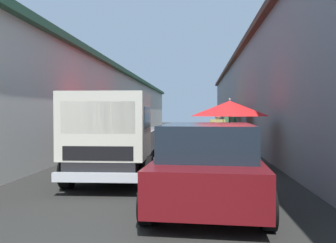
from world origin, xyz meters
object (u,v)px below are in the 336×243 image
object	(u,v)px
fruit_stall_near_right	(107,113)
vendor_in_shade	(218,131)
fruit_stall_far_left	(229,113)
fruit_stall_far_right	(230,115)
delivery_truck	(114,139)
parked_scooter	(218,136)
hatchback_car	(208,163)
vendor_by_crates	(230,126)
fruit_stall_near_left	(222,114)
fruit_stall_mid_lane	(125,113)
plastic_stool	(255,162)

from	to	relation	value
fruit_stall_near_right	vendor_in_shade	world-z (taller)	fruit_stall_near_right
fruit_stall_near_right	fruit_stall_far_left	distance (m)	6.15
fruit_stall_far_right	vendor_in_shade	xyz separation A→B (m)	(3.55, 0.18, -0.66)
delivery_truck	vendor_in_shade	world-z (taller)	delivery_truck
fruit_stall_near_right	parked_scooter	bearing A→B (deg)	-36.94
hatchback_car	parked_scooter	size ratio (longest dim) A/B	2.36
vendor_by_crates	fruit_stall_far_right	bearing A→B (deg)	174.59
fruit_stall_near_left	hatchback_car	bearing A→B (deg)	174.99
delivery_truck	fruit_stall_far_right	bearing A→B (deg)	-49.30
fruit_stall_mid_lane	delivery_truck	distance (m)	8.15
fruit_stall_mid_lane	hatchback_car	world-z (taller)	fruit_stall_mid_lane
plastic_stool	fruit_stall_near_right	bearing A→B (deg)	60.36
fruit_stall_mid_lane	fruit_stall_near_right	xyz separation A→B (m)	(-3.96, -0.20, -0.01)
delivery_truck	parked_scooter	xyz separation A→B (m)	(9.69, -3.02, -0.59)
fruit_stall_far_right	vendor_in_shade	distance (m)	3.62
plastic_stool	vendor_in_shade	bearing A→B (deg)	8.72
fruit_stall_mid_lane	plastic_stool	bearing A→B (deg)	-143.40
fruit_stall_far_right	fruit_stall_far_left	distance (m)	5.51
vendor_in_shade	fruit_stall_far_right	bearing A→B (deg)	-177.16
plastic_stool	hatchback_car	bearing A→B (deg)	156.28
delivery_truck	vendor_by_crates	bearing A→B (deg)	-20.01
fruit_stall_far_right	vendor_in_shade	size ratio (longest dim) A/B	1.48
fruit_stall_near_left	parked_scooter	size ratio (longest dim) A/B	1.60
vendor_by_crates	plastic_stool	bearing A→B (deg)	178.95
fruit_stall_near_left	fruit_stall_mid_lane	bearing A→B (deg)	130.09
fruit_stall_mid_lane	fruit_stall_near_left	world-z (taller)	fruit_stall_mid_lane
fruit_stall_far_right	fruit_stall_near_right	distance (m)	4.45
fruit_stall_mid_lane	plastic_stool	size ratio (longest dim) A/B	5.72
fruit_stall_near_right	hatchback_car	xyz separation A→B (m)	(-5.77, -3.41, -0.92)
vendor_in_shade	delivery_truck	bearing A→B (deg)	155.46
fruit_stall_far_right	plastic_stool	xyz separation A→B (m)	(-1.22, -0.56, -1.26)
vendor_in_shade	plastic_stool	xyz separation A→B (m)	(-4.77, -0.73, -0.60)
vendor_by_crates	hatchback_car	bearing A→B (deg)	172.74
delivery_truck	vendor_by_crates	distance (m)	10.75
fruit_stall_near_left	delivery_truck	world-z (taller)	fruit_stall_near_left
fruit_stall_near_right	vendor_in_shade	xyz separation A→B (m)	(2.07, -4.02, -0.73)
vendor_by_crates	vendor_in_shade	xyz separation A→B (m)	(-4.00, 0.89, -0.05)
vendor_by_crates	parked_scooter	size ratio (longest dim) A/B	0.99
fruit_stall_far_left	delivery_truck	size ratio (longest dim) A/B	0.54
delivery_truck	hatchback_car	bearing A→B (deg)	-128.71
vendor_by_crates	fruit_stall_near_left	bearing A→B (deg)	8.79
fruit_stall_far_left	fruit_stall_near_left	size ratio (longest dim) A/B	0.99
fruit_stall_far_left	vendor_by_crates	bearing A→B (deg)	-6.82
vendor_by_crates	plastic_stool	size ratio (longest dim) A/B	3.85
fruit_stall_far_left	vendor_in_shade	size ratio (longest dim) A/B	1.66
fruit_stall_far_right	hatchback_car	bearing A→B (deg)	169.52
fruit_stall_near_right	plastic_stool	distance (m)	5.63
hatchback_car	fruit_stall_near_right	bearing A→B (deg)	30.53
hatchback_car	vendor_in_shade	xyz separation A→B (m)	(7.84, -0.62, 0.19)
fruit_stall_near_right	plastic_stool	world-z (taller)	fruit_stall_near_right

